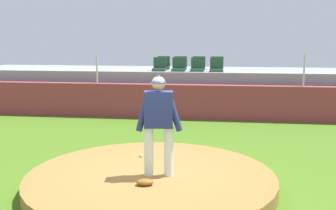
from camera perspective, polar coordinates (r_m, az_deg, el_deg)
The scene contains 17 objects.
ground_plane at distance 7.67m, azimuth -2.41°, elevation -11.57°, with size 60.00×60.00×0.00m, color #47711B.
pitchers_mound at distance 7.62m, azimuth -2.42°, elevation -10.60°, with size 4.57×4.57×0.28m, color olive.
pitcher at distance 7.21m, azimuth -1.33°, elevation -1.81°, with size 0.84×0.32×1.84m.
baseball at distance 8.58m, azimuth -3.84°, elevation -7.07°, with size 0.07×0.07×0.07m, color white.
fielding_glove at distance 7.00m, azimuth -3.26°, elevation -10.76°, with size 0.30×0.20×0.11m, color brown.
brick_barrier at distance 13.92m, azimuth 2.41°, elevation 0.49°, with size 17.44×0.40×1.18m, color #91363C.
fence_post_left at distance 14.42m, azimuth -9.96°, elevation 5.08°, with size 0.06×0.06×1.03m, color silver.
fence_post_right at distance 13.98m, azimuth 18.57°, elevation 4.60°, with size 0.06×0.06×1.03m, color silver.
bleacher_platform at distance 15.98m, azimuth 3.13°, elevation 2.29°, with size 17.13×3.04×1.54m, color #95989E.
stadium_chair_0 at distance 15.05m, azimuth -1.20°, elevation 5.41°, with size 0.48×0.44×0.50m.
stadium_chair_1 at distance 14.93m, azimuth 1.51°, elevation 5.37°, with size 0.48×0.44×0.50m.
stadium_chair_2 at distance 14.90m, azimuth 4.15°, elevation 5.34°, with size 0.48×0.44×0.50m.
stadium_chair_3 at distance 14.84m, azimuth 6.85°, elevation 5.29°, with size 0.48×0.44×0.50m.
stadium_chair_4 at distance 15.93m, azimuth -0.65°, elevation 5.63°, with size 0.48×0.44×0.50m.
stadium_chair_5 at distance 15.81m, azimuth 1.76°, elevation 5.60°, with size 0.48×0.44×0.50m.
stadium_chair_6 at distance 15.80m, azimuth 4.36°, elevation 5.57°, with size 0.48×0.44×0.50m.
stadium_chair_7 at distance 15.72m, azimuth 6.91°, elevation 5.51°, with size 0.48×0.44×0.50m.
Camera 1 is at (1.28, -7.04, 2.74)m, focal length 43.39 mm.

